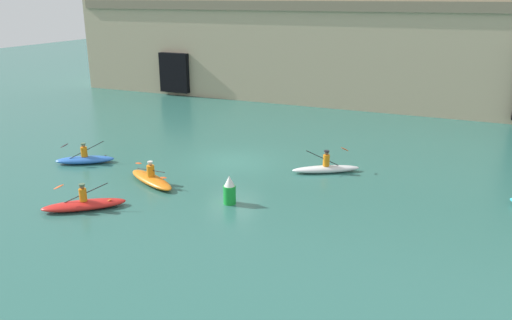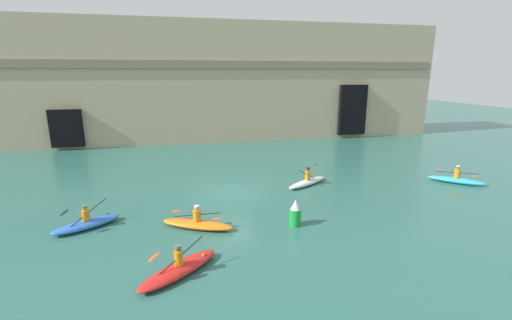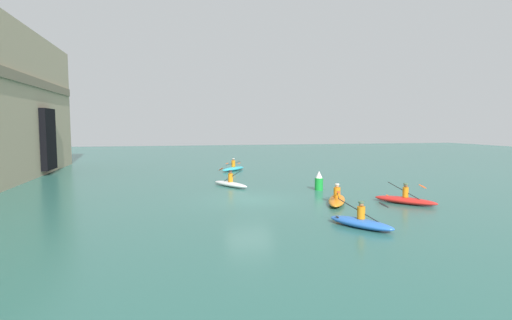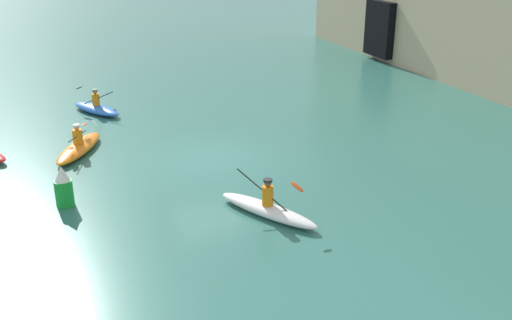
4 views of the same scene
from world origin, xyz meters
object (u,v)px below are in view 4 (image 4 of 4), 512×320
object	(u,v)px
kayak_white	(268,208)
marker_buoy	(63,187)
kayak_blue	(97,108)
kayak_orange	(79,147)

from	to	relation	value
kayak_white	marker_buoy	size ratio (longest dim) A/B	2.61
marker_buoy	kayak_blue	bearing A→B (deg)	169.20
kayak_white	kayak_blue	size ratio (longest dim) A/B	1.09
kayak_orange	marker_buoy	bearing A→B (deg)	17.65
kayak_white	marker_buoy	world-z (taller)	kayak_white
kayak_white	kayak_orange	bearing A→B (deg)	3.07
kayak_blue	marker_buoy	size ratio (longest dim) A/B	2.38
kayak_orange	kayak_blue	world-z (taller)	kayak_blue
kayak_blue	marker_buoy	distance (m)	9.24
kayak_orange	kayak_white	world-z (taller)	kayak_white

